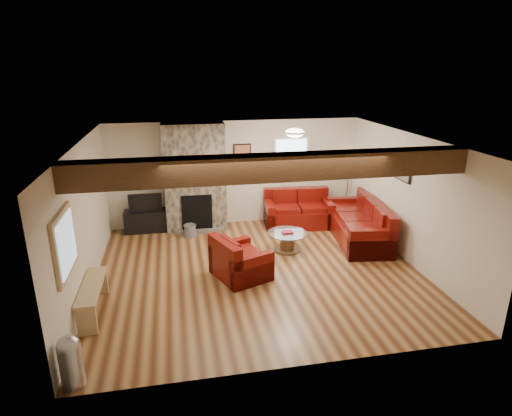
{
  "coord_description": "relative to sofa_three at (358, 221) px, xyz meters",
  "views": [
    {
      "loc": [
        -1.45,
        -7.18,
        3.74
      ],
      "look_at": [
        0.03,
        0.4,
        1.13
      ],
      "focal_mm": 30.0,
      "sensor_mm": 36.0,
      "label": 1
    }
  ],
  "objects": [
    {
      "name": "coal_bucket",
      "position": [
        -3.67,
        0.89,
        -0.3
      ],
      "size": [
        0.31,
        0.31,
        0.29
      ],
      "primitive_type": null,
      "color": "gray",
      "rests_on": "floor"
    },
    {
      "name": "chimney_breast",
      "position": [
        -3.48,
        1.38,
        0.77
      ],
      "size": [
        1.4,
        0.67,
        2.5
      ],
      "color": "#37322B",
      "rests_on": "floor"
    },
    {
      "name": "back_window",
      "position": [
        -1.13,
        1.6,
        1.1
      ],
      "size": [
        0.9,
        0.08,
        1.1
      ],
      "primitive_type": null,
      "color": "silver",
      "rests_on": "room"
    },
    {
      "name": "oak_beam",
      "position": [
        -2.48,
        -2.36,
        1.86
      ],
      "size": [
        6.0,
        0.36,
        0.38
      ],
      "primitive_type": "cube",
      "color": "#33200F",
      "rests_on": "room"
    },
    {
      "name": "ceiling_dome",
      "position": [
        -1.58,
        -0.21,
        1.99
      ],
      "size": [
        0.4,
        0.4,
        0.18
      ],
      "primitive_type": null,
      "color": "white",
      "rests_on": "room"
    },
    {
      "name": "tv_cabinet",
      "position": [
        -4.64,
        1.42,
        -0.19
      ],
      "size": [
        1.02,
        0.41,
        0.51
      ],
      "primitive_type": "cube",
      "color": "black",
      "rests_on": "floor"
    },
    {
      "name": "artwork_right",
      "position": [
        0.48,
        -0.81,
        1.3
      ],
      "size": [
        0.06,
        0.55,
        0.42
      ],
      "primitive_type": null,
      "color": "black",
      "rests_on": "room"
    },
    {
      "name": "television",
      "position": [
        -4.64,
        1.42,
        0.28
      ],
      "size": [
        0.75,
        0.1,
        0.43
      ],
      "primitive_type": "imported",
      "color": "black",
      "rests_on": "tv_cabinet"
    },
    {
      "name": "room",
      "position": [
        -2.48,
        -1.11,
        0.8
      ],
      "size": [
        8.0,
        8.0,
        8.0
      ],
      "color": "#542D16",
      "rests_on": "ground"
    },
    {
      "name": "coffee_table",
      "position": [
        -1.7,
        -0.29,
        -0.24
      ],
      "size": [
        0.83,
        0.83,
        0.43
      ],
      "color": "#442D16",
      "rests_on": "floor"
    },
    {
      "name": "pine_bench",
      "position": [
        -5.31,
        -2.02,
        -0.2
      ],
      "size": [
        0.3,
        1.3,
        0.49
      ],
      "primitive_type": null,
      "color": "tan",
      "rests_on": "floor"
    },
    {
      "name": "loveseat",
      "position": [
        -1.05,
        1.12,
        -0.02
      ],
      "size": [
        1.68,
        1.07,
        0.85
      ],
      "primitive_type": null,
      "rotation": [
        0.0,
        0.0,
        -0.1
      ],
      "color": "#470505",
      "rests_on": "floor"
    },
    {
      "name": "hatch_window",
      "position": [
        -5.44,
        -2.61,
        1.0
      ],
      "size": [
        0.08,
        1.0,
        0.9
      ],
      "primitive_type": null,
      "color": "tan",
      "rests_on": "room"
    },
    {
      "name": "floor_lamp",
      "position": [
        0.32,
        1.44,
        0.93
      ],
      "size": [
        0.41,
        0.41,
        1.61
      ],
      "color": "#A98346",
      "rests_on": "floor"
    },
    {
      "name": "pedal_bin",
      "position": [
        -5.3,
        -3.66,
        -0.1
      ],
      "size": [
        0.36,
        0.36,
        0.7
      ],
      "primitive_type": null,
      "rotation": [
        0.0,
        0.0,
        0.37
      ],
      "color": "#AFB0B4",
      "rests_on": "floor"
    },
    {
      "name": "sofa_three",
      "position": [
        0.0,
        0.0,
        0.0
      ],
      "size": [
        1.29,
        2.43,
        0.9
      ],
      "primitive_type": null,
      "rotation": [
        0.0,
        0.0,
        -1.71
      ],
      "color": "#470505",
      "rests_on": "floor"
    },
    {
      "name": "armchair_red",
      "position": [
        -2.84,
        -1.24,
        -0.06
      ],
      "size": [
        1.14,
        1.21,
        0.78
      ],
      "primitive_type": null,
      "rotation": [
        0.0,
        0.0,
        1.95
      ],
      "color": "#470505",
      "rests_on": "floor"
    },
    {
      "name": "artwork_back",
      "position": [
        -2.33,
        1.6,
        1.25
      ],
      "size": [
        0.42,
        0.06,
        0.52
      ],
      "primitive_type": null,
      "color": "black",
      "rests_on": "room"
    }
  ]
}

